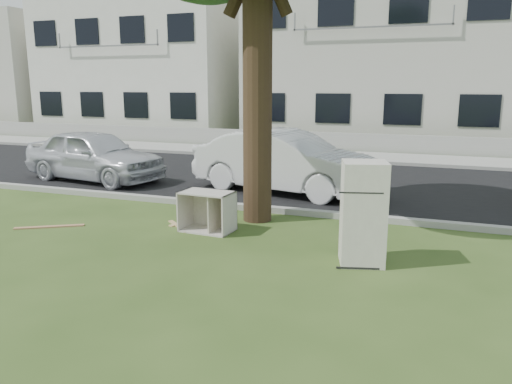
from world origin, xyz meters
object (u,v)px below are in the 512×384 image
(car_left, at_px, (94,155))
(cabinet, at_px, (207,211))
(car_center, at_px, (285,162))
(fridge, at_px, (363,213))

(car_left, bearing_deg, cabinet, -114.63)
(cabinet, distance_m, car_center, 3.66)
(fridge, bearing_deg, car_left, 137.76)
(fridge, bearing_deg, car_center, 104.80)
(fridge, bearing_deg, cabinet, 150.90)
(cabinet, height_order, car_center, car_center)
(cabinet, bearing_deg, fridge, -10.59)
(cabinet, bearing_deg, car_left, 149.85)
(fridge, distance_m, cabinet, 2.94)
(fridge, height_order, cabinet, fridge)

